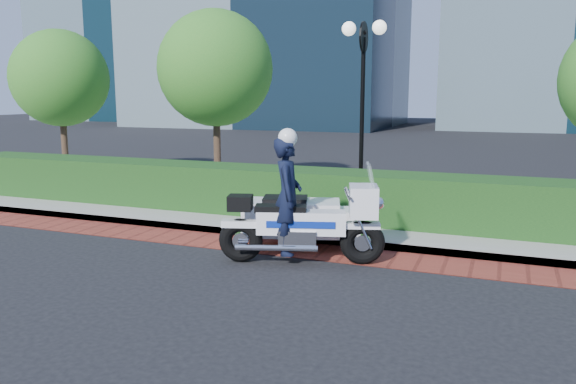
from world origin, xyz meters
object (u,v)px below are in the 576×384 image
(lamppost, at_px, (363,84))
(police_motorcycle, at_px, (296,213))
(tree_b, at_px, (215,69))
(tree_a, at_px, (60,78))

(lamppost, bearing_deg, police_motorcycle, -91.41)
(police_motorcycle, bearing_deg, tree_b, 112.12)
(tree_b, height_order, police_motorcycle, tree_b)
(tree_a, bearing_deg, tree_b, 0.00)
(lamppost, relative_size, tree_a, 0.92)
(lamppost, distance_m, police_motorcycle, 4.64)
(tree_a, xyz_separation_m, police_motorcycle, (9.90, -5.38, -2.47))
(lamppost, distance_m, tree_a, 10.09)
(lamppost, xyz_separation_m, police_motorcycle, (-0.10, -4.08, -2.20))
(tree_a, height_order, police_motorcycle, tree_a)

